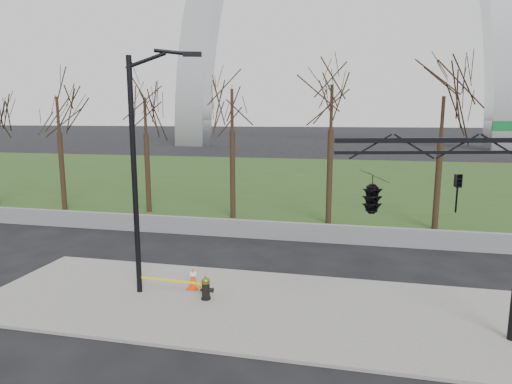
% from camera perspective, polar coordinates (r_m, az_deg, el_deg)
% --- Properties ---
extents(ground, '(500.00, 500.00, 0.00)m').
position_cam_1_polar(ground, '(14.66, -0.72, -14.71)').
color(ground, black).
rests_on(ground, ground).
extents(sidewalk, '(18.00, 6.00, 0.10)m').
position_cam_1_polar(sidewalk, '(14.64, -0.72, -14.54)').
color(sidewalk, slate).
rests_on(sidewalk, ground).
extents(grass_strip, '(120.00, 40.00, 0.06)m').
position_cam_1_polar(grass_strip, '(43.52, 8.37, 1.71)').
color(grass_strip, '#253B15').
rests_on(grass_strip, ground).
extents(guardrail, '(60.00, 0.30, 0.90)m').
position_cam_1_polar(guardrail, '(21.94, 4.08, -5.10)').
color(guardrail, '#59595B').
rests_on(guardrail, ground).
extents(tree_row, '(32.53, 4.00, 8.32)m').
position_cam_1_polar(tree_row, '(26.91, -8.92, 5.59)').
color(tree_row, black).
rests_on(tree_row, ground).
extents(fire_hydrant, '(0.49, 0.32, 0.80)m').
position_cam_1_polar(fire_hydrant, '(14.91, -6.51, -12.39)').
color(fire_hydrant, black).
rests_on(fire_hydrant, sidewalk).
extents(traffic_cone, '(0.46, 0.46, 0.77)m').
position_cam_1_polar(traffic_cone, '(15.81, -8.18, -11.05)').
color(traffic_cone, red).
rests_on(traffic_cone, sidewalk).
extents(street_light, '(2.32, 0.88, 8.21)m').
position_cam_1_polar(street_light, '(14.94, -14.80, 4.14)').
color(street_light, black).
rests_on(street_light, ground).
extents(traffic_signal_mast, '(4.95, 2.54, 6.00)m').
position_cam_1_polar(traffic_signal_mast, '(11.70, 18.46, -0.25)').
color(traffic_signal_mast, black).
rests_on(traffic_signal_mast, ground).
extents(caution_tape, '(2.46, 0.77, 0.41)m').
position_cam_1_polar(caution_tape, '(15.35, -9.85, -11.59)').
color(caution_tape, yellow).
rests_on(caution_tape, ground).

